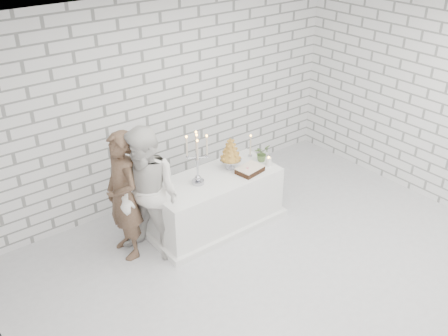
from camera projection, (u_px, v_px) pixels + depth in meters
ground at (281, 275)px, 6.23m from camera, size 6.00×5.00×0.01m
ceiling at (298, 28)px, 4.78m from camera, size 6.00×5.00×0.01m
wall_back at (165, 101)px, 7.24m from camera, size 6.00×0.01×3.00m
wall_left at (6, 283)px, 3.89m from camera, size 0.01×5.00×3.00m
wall_right at (443, 104)px, 7.12m from camera, size 0.01×5.00×3.00m
cake_table at (215, 201)px, 7.01m from camera, size 1.80×0.80×0.75m
groom at (123, 196)px, 6.22m from camera, size 0.42×0.63×1.70m
bride at (148, 196)px, 6.17m from camera, size 0.97×1.06×1.76m
candelabra at (197, 159)px, 6.51m from camera, size 0.35×0.35×0.72m
croquembouche at (231, 153)px, 6.93m from camera, size 0.31×0.31×0.47m
chocolate_cake at (250, 170)px, 6.93m from camera, size 0.39×0.31×0.08m
pillar_candle at (269, 162)px, 7.09m from camera, size 0.09×0.09×0.12m
extra_taper at (250, 146)px, 7.29m from camera, size 0.07×0.07×0.32m
flowers at (262, 153)px, 7.19m from camera, size 0.25×0.23×0.24m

